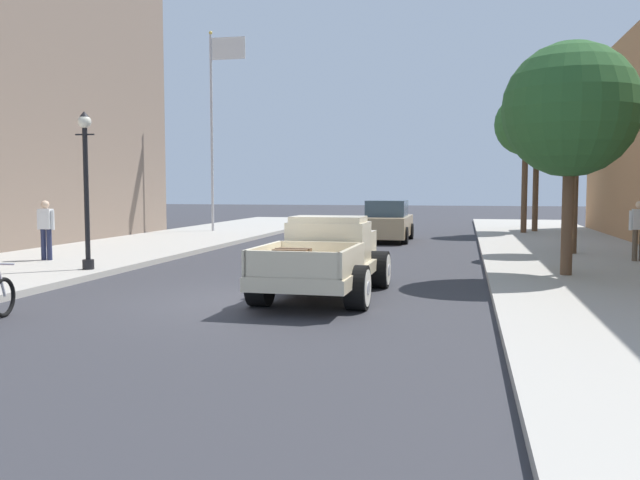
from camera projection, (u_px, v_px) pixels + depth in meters
The scene contains 11 objects.
ground_plane at pixel (249, 302), 12.64m from camera, with size 140.00×140.00×0.00m, color #333338.
hotrod_truck_cream at pixel (328, 257), 13.46m from camera, with size 2.27×4.98×1.58m.
car_background_tan at pixel (387, 222), 26.84m from camera, with size 1.88×4.30×1.65m.
pedestrian_sidewalk_left at pixel (46, 226), 18.48m from camera, with size 0.53×0.22×1.65m.
pedestrian_sidewalk_right at pixel (639, 227), 18.21m from camera, with size 0.53×0.22×1.65m.
street_lamp_near at pixel (86, 178), 16.27m from camera, with size 0.50×0.32×3.85m.
flagpole at pixel (216, 109), 30.80m from camera, with size 1.74×0.16×9.16m.
street_tree_nearest at pixel (571, 110), 15.10m from camera, with size 3.05×3.05×5.29m.
street_tree_second at pixel (575, 134), 20.15m from camera, with size 2.01×2.01×4.67m.
street_tree_third at pixel (526, 125), 29.52m from camera, with size 2.73×2.73×6.17m.
street_tree_farthest at pixel (537, 135), 30.50m from camera, with size 2.49×2.49×5.71m.
Camera 1 is at (3.97, -11.94, 2.15)m, focal length 37.53 mm.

